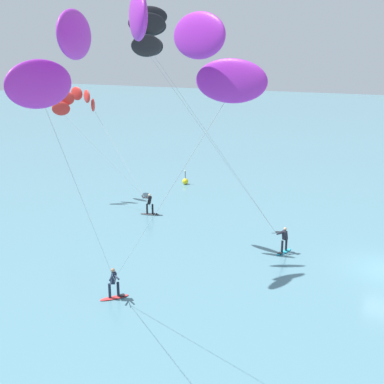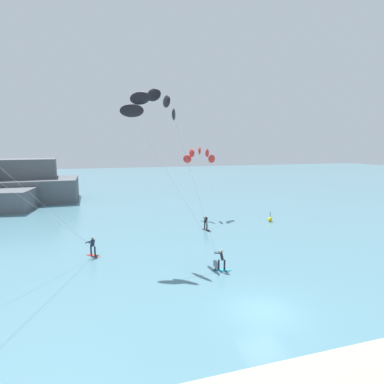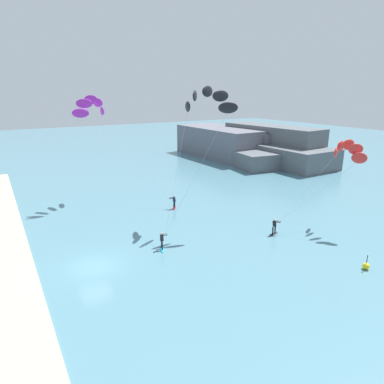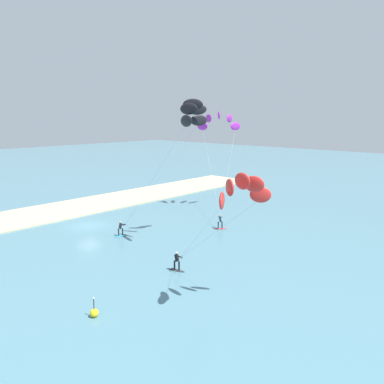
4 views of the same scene
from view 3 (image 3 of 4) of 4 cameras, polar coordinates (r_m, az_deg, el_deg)
name	(u,v)px [view 3 (image 3 of 4)]	position (r m, az deg, el deg)	size (l,w,h in m)	color
ground_plane	(94,267)	(30.08, -16.02, -11.91)	(240.00, 240.00, 0.00)	slate
kitesurfer_nearshore	(206,104)	(35.31, 2.33, 14.46)	(7.64, 9.75, 14.52)	#23ADD1
kitesurfer_mid_water	(344,154)	(38.18, 24.09, 5.85)	(4.44, 9.56, 9.35)	#333338
kitesurfer_far_out	(94,110)	(45.12, -15.99, 13.10)	(11.45, 10.41, 13.53)	red
marker_buoy	(366,266)	(31.82, 27.08, -10.94)	(0.56, 0.56, 1.38)	yellow
distant_headland	(248,146)	(75.33, 9.37, 7.65)	(34.77, 16.21, 7.18)	slate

